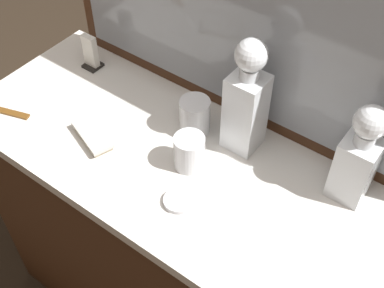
% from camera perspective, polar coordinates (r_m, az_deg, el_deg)
% --- Properties ---
extents(dresser, '(1.31, 0.51, 0.87)m').
position_cam_1_polar(dresser, '(1.62, 0.00, -12.61)').
color(dresser, '#472816').
rests_on(dresser, ground_plane).
extents(dresser_mirror, '(1.16, 0.03, 0.64)m').
position_cam_1_polar(dresser_mirror, '(1.21, 6.96, 14.62)').
color(dresser_mirror, '#472816').
rests_on(dresser_mirror, dresser).
extents(crystal_decanter_far_right, '(0.09, 0.09, 0.32)m').
position_cam_1_polar(crystal_decanter_far_right, '(1.23, 6.14, 4.29)').
color(crystal_decanter_far_right, white).
rests_on(crystal_decanter_far_right, dresser).
extents(crystal_decanter_far_left, '(0.08, 0.08, 0.27)m').
position_cam_1_polar(crystal_decanter_far_left, '(1.19, 18.19, -1.93)').
color(crystal_decanter_far_left, white).
rests_on(crystal_decanter_far_left, dresser).
extents(crystal_tumbler_right, '(0.08, 0.08, 0.10)m').
position_cam_1_polar(crystal_tumbler_right, '(1.32, 0.31, 3.07)').
color(crystal_tumbler_right, white).
rests_on(crystal_tumbler_right, dresser).
extents(crystal_tumbler_far_left, '(0.08, 0.08, 0.09)m').
position_cam_1_polar(crystal_tumbler_far_left, '(1.23, -0.41, -1.13)').
color(crystal_tumbler_far_left, white).
rests_on(crystal_tumbler_far_left, dresser).
extents(silver_brush_front, '(0.15, 0.10, 0.02)m').
position_cam_1_polar(silver_brush_front, '(1.34, -11.19, 0.88)').
color(silver_brush_front, '#B7A88C').
rests_on(silver_brush_front, dresser).
extents(porcelain_dish, '(0.07, 0.07, 0.01)m').
position_cam_1_polar(porcelain_dish, '(1.19, -1.54, -6.46)').
color(porcelain_dish, silver).
rests_on(porcelain_dish, dresser).
extents(tortoiseshell_comb, '(0.14, 0.06, 0.01)m').
position_cam_1_polar(tortoiseshell_comb, '(1.49, -20.38, 3.47)').
color(tortoiseshell_comb, brown).
rests_on(tortoiseshell_comb, dresser).
extents(napkin_holder, '(0.05, 0.05, 0.11)m').
position_cam_1_polar(napkin_holder, '(1.56, -11.40, 9.97)').
color(napkin_holder, black).
rests_on(napkin_holder, dresser).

